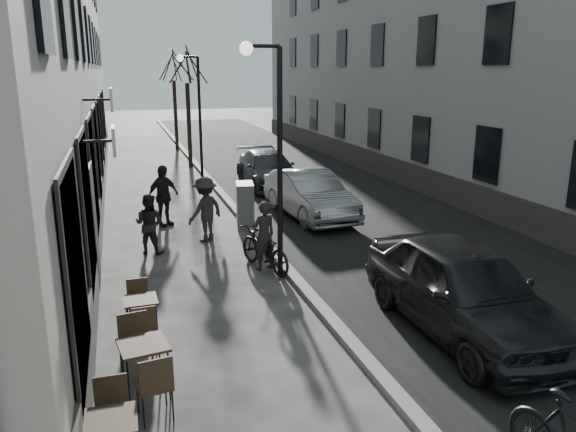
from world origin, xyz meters
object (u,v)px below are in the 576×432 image
utility_cabinet (245,205)px  car_near (464,289)px  bistro_set_c (141,314)px  streetlamp_far (195,103)px  pedestrian_far (163,196)px  tree_far (173,66)px  streetlamp_near (272,136)px  bicycle (264,249)px  tree_near (186,66)px  pedestrian_mid (205,209)px  car_far (268,169)px  pedestrian_near (149,224)px  car_mid (310,195)px  bistro_set_b (144,364)px

utility_cabinet → car_near: (2.20, -7.75, 0.15)m
bistro_set_c → utility_cabinet: bearing=60.2°
streetlamp_far → utility_cabinet: streetlamp_far is taller
pedestrian_far → tree_far: bearing=51.0°
streetlamp_near → bistro_set_c: streetlamp_near is taller
streetlamp_near → car_near: streetlamp_near is taller
streetlamp_near → bicycle: 2.70m
tree_near → pedestrian_mid: 12.57m
tree_near → car_far: tree_near is taller
tree_far → bistro_set_c: tree_far is taller
car_far → pedestrian_near: bearing=-124.5°
pedestrian_near → tree_near: bearing=-72.4°
bistro_set_c → pedestrian_far: bearing=79.8°
tree_far → car_far: (2.39, -11.32, -3.99)m
utility_cabinet → bicycle: size_ratio=0.70×
streetlamp_near → pedestrian_mid: size_ratio=2.88×
bicycle → car_near: bearing=103.2°
bicycle → pedestrian_mid: 2.82m
car_mid → bistro_set_c: bearing=-133.3°
streetlamp_near → car_mid: size_ratio=1.16×
tree_far → bicycle: bearing=-90.5°
bistro_set_c → bistro_set_b: bearing=-93.6°
streetlamp_far → tree_far: 9.12m
streetlamp_near → car_near: (2.47, -3.68, -2.34)m
streetlamp_near → car_far: bearing=75.7°
pedestrian_far → bistro_set_b: bearing=-128.1°
tree_far → pedestrian_near: size_ratio=3.71×
streetlamp_near → pedestrian_mid: bearing=108.8°
pedestrian_far → car_near: size_ratio=0.38×
streetlamp_near → pedestrian_far: (-2.00, 4.94, -2.24)m
car_far → car_mid: bearing=-89.6°
streetlamp_near → utility_cabinet: bearing=86.2°
bistro_set_b → car_near: bearing=-4.3°
tree_near → pedestrian_mid: size_ratio=3.22×
streetlamp_far → bistro_set_c: size_ratio=3.62×
car_mid → bistro_set_b: bearing=-126.8°
tree_near → car_far: size_ratio=1.22×
streetlamp_far → bistro_set_b: 16.63m
utility_cabinet → bicycle: bearing=-86.1°
tree_near → car_near: (2.40, -18.68, -3.85)m
tree_near → bicycle: size_ratio=2.99×
tree_far → streetlamp_far: bearing=-90.5°
bicycle → car_near: size_ratio=0.40×
pedestrian_mid → bistro_set_c: bearing=34.0°
streetlamp_near → pedestrian_near: (-2.56, 2.45, -2.39)m
car_near → tree_far: bearing=95.3°
tree_far → pedestrian_mid: (-1.12, -17.94, -3.78)m
pedestrian_near → car_near: (5.04, -6.13, 0.05)m
bistro_set_c → car_near: (5.46, -1.47, 0.39)m
bicycle → pedestrian_far: 4.91m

